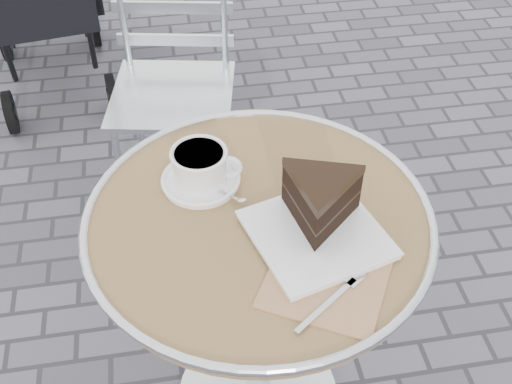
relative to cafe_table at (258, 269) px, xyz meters
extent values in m
cylinder|color=silver|center=(0.00, 0.00, -0.20)|extent=(0.07, 0.07, 0.67)
cylinder|color=tan|center=(0.00, 0.00, 0.15)|extent=(0.70, 0.70, 0.03)
torus|color=silver|center=(0.00, 0.00, 0.16)|extent=(0.72, 0.72, 0.02)
cylinder|color=white|center=(-0.10, 0.12, 0.17)|extent=(0.16, 0.16, 0.01)
cylinder|color=white|center=(-0.10, 0.12, 0.21)|extent=(0.13, 0.13, 0.07)
torus|color=white|center=(-0.04, 0.11, 0.21)|extent=(0.06, 0.02, 0.06)
cylinder|color=beige|center=(-0.10, 0.12, 0.24)|extent=(0.10, 0.10, 0.01)
cube|color=tan|center=(0.10, -0.18, 0.17)|extent=(0.29, 0.29, 0.00)
cube|color=white|center=(0.10, -0.08, 0.17)|extent=(0.29, 0.29, 0.01)
cylinder|color=silver|center=(-0.33, 0.73, -0.35)|extent=(0.02, 0.02, 0.44)
cylinder|color=silver|center=(-0.01, 0.67, -0.35)|extent=(0.02, 0.02, 0.44)
cylinder|color=silver|center=(-0.27, 1.06, -0.35)|extent=(0.02, 0.02, 0.44)
cylinder|color=silver|center=(0.06, 0.99, -0.35)|extent=(0.02, 0.02, 0.44)
cube|color=silver|center=(-0.14, 0.86, -0.12)|extent=(0.46, 0.46, 0.02)
cylinder|color=black|center=(-0.80, 1.37, -0.48)|extent=(0.06, 0.18, 0.18)
cylinder|color=black|center=(-0.38, 1.43, -0.48)|extent=(0.06, 0.18, 0.18)
cylinder|color=black|center=(-0.88, 1.96, -0.43)|extent=(0.08, 0.28, 0.28)
cylinder|color=black|center=(-0.47, 2.02, -0.43)|extent=(0.08, 0.28, 0.28)
camera|label=1|loc=(-0.15, -0.89, 1.10)|focal=45.00mm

